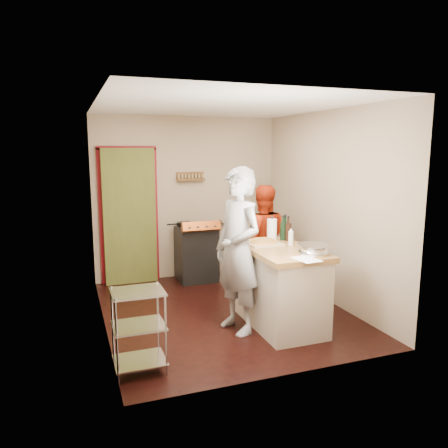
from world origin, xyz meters
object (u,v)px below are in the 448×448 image
(island, at_px, (281,285))
(person_stripe, at_px, (238,251))
(wire_shelving, at_px, (139,327))
(stove, at_px, (196,253))
(person_red, at_px, (262,239))

(island, relative_size, person_stripe, 0.71)
(wire_shelving, distance_m, person_stripe, 1.44)
(stove, xyz_separation_m, island, (0.43, -2.10, 0.05))
(wire_shelving, relative_size, island, 0.59)
(stove, height_order, island, island)
(wire_shelving, relative_size, person_red, 0.51)
(wire_shelving, xyz_separation_m, island, (1.75, 0.53, 0.06))
(island, bearing_deg, wire_shelving, -163.29)
(person_stripe, height_order, person_red, person_stripe)
(stove, distance_m, person_stripe, 2.12)
(stove, relative_size, island, 0.74)
(wire_shelving, xyz_separation_m, person_stripe, (1.22, 0.56, 0.51))
(stove, bearing_deg, person_red, -46.71)
(wire_shelving, distance_m, person_red, 2.79)
(person_red, bearing_deg, wire_shelving, 54.77)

